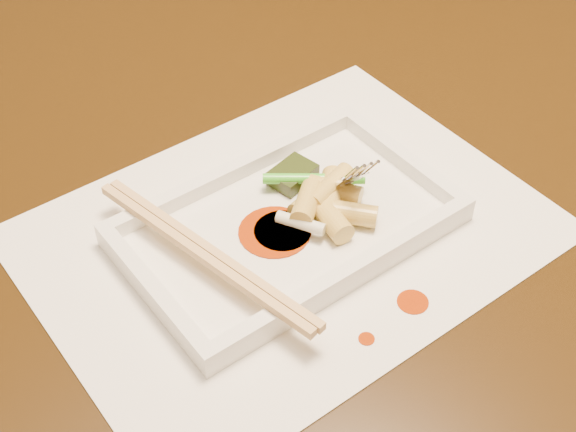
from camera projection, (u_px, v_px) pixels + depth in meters
table at (273, 180)px, 0.85m from camera, size 1.40×0.90×0.75m
placemat at (288, 232)px, 0.65m from camera, size 0.40×0.30×0.00m
sauce_splatter_a at (413, 302)px, 0.60m from camera, size 0.02×0.02×0.00m
sauce_splatter_b at (367, 339)px, 0.57m from camera, size 0.01×0.01×0.00m
plate_base at (288, 228)px, 0.65m from camera, size 0.26×0.16×0.01m
plate_rim_far at (236, 170)px, 0.68m from camera, size 0.26×0.01×0.01m
plate_rim_near at (348, 274)px, 0.60m from camera, size 0.26×0.01×0.01m
plate_rim_left at (153, 290)px, 0.59m from camera, size 0.01×0.14×0.01m
plate_rim_right at (402, 158)px, 0.69m from camera, size 0.01×0.14×0.01m
veg_piece at (293, 174)px, 0.68m from camera, size 0.04×0.04×0.01m
scallion_white at (301, 223)px, 0.63m from camera, size 0.03×0.04×0.01m
scallion_green at (314, 179)px, 0.67m from camera, size 0.07×0.06×0.01m
chopstick_a at (200, 255)px, 0.60m from camera, size 0.05×0.22×0.01m
chopstick_b at (209, 250)px, 0.60m from camera, size 0.05×0.22×0.01m
fork at (345, 108)px, 0.63m from camera, size 0.09×0.10×0.14m
sauce_blob_0 at (283, 231)px, 0.64m from camera, size 0.05×0.05×0.00m
sauce_blob_1 at (275, 232)px, 0.64m from camera, size 0.06×0.06×0.00m
rice_cake_0 at (314, 199)px, 0.65m from camera, size 0.05×0.03×0.02m
rice_cake_1 at (335, 191)px, 0.66m from camera, size 0.04×0.05×0.02m
rice_cake_2 at (307, 203)px, 0.64m from camera, size 0.04×0.04×0.02m
rice_cake_3 at (353, 214)px, 0.64m from camera, size 0.04×0.04×0.02m
rice_cake_4 at (332, 192)px, 0.66m from camera, size 0.05×0.03×0.02m
rice_cake_5 at (330, 187)px, 0.65m from camera, size 0.05×0.03×0.02m
rice_cake_6 at (331, 193)px, 0.66m from camera, size 0.05×0.05×0.02m
rice_cake_7 at (330, 218)px, 0.64m from camera, size 0.03×0.05×0.02m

